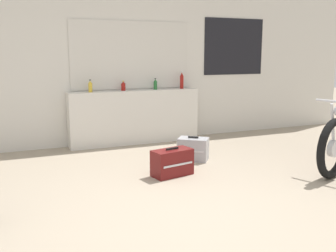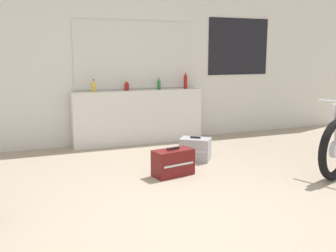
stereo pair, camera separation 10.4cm
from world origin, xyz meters
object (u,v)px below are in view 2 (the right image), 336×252
bottle_center (159,84)px  hard_case_silver (195,149)px  bottle_left_center (127,86)px  bottle_right_center (185,81)px  hard_case_darkred (173,163)px  bottle_leftmost (94,86)px

bottle_center → hard_case_silver: bearing=-88.2°
bottle_left_center → bottle_center: 0.55m
bottle_right_center → hard_case_silver: size_ratio=0.62×
bottle_center → hard_case_darkred: bottle_center is taller
bottle_leftmost → hard_case_darkred: bottle_leftmost is taller
bottle_left_center → bottle_right_center: (1.03, -0.04, 0.06)m
bottle_center → hard_case_darkred: bearing=-105.3°
bottle_left_center → bottle_center: (0.55, -0.03, 0.01)m
bottle_leftmost → bottle_left_center: bearing=5.7°
bottle_center → hard_case_silver: (0.04, -1.34, -0.81)m
bottle_center → bottle_right_center: 0.49m
bottle_left_center → bottle_right_center: size_ratio=0.53×
bottle_center → bottle_right_center: bottle_right_center is taller
bottle_left_center → hard_case_darkred: bearing=-89.0°
bottle_right_center → hard_case_silver: bearing=-108.2°
bottle_left_center → bottle_right_center: bearing=-2.3°
bottle_right_center → bottle_leftmost: bearing=-179.5°
bottle_left_center → hard_case_darkred: 2.07m
bottle_leftmost → hard_case_silver: (1.14, -1.32, -0.81)m
bottle_right_center → hard_case_silver: 1.65m
bottle_right_center → hard_case_silver: (-0.44, -1.33, -0.86)m
hard_case_darkred → hard_case_silver: bearing=44.0°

